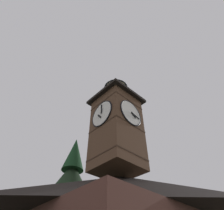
{
  "coord_description": "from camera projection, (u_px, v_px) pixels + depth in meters",
  "views": [
    {
      "loc": [
        9.39,
        8.67,
        1.93
      ],
      "look_at": [
        0.45,
        -0.93,
        13.88
      ],
      "focal_mm": 31.59,
      "sensor_mm": 36.0,
      "label": 1
    }
  ],
  "objects": [
    {
      "name": "flying_bird_low",
      "position": [
        135.0,
        96.0,
        25.12
      ],
      "size": [
        0.28,
        0.67,
        0.15
      ],
      "color": "black"
    },
    {
      "name": "clock_tower",
      "position": [
        117.0,
        123.0,
        16.43
      ],
      "size": [
        3.89,
        3.89,
        9.64
      ],
      "color": "brown",
      "rests_on": "building_main"
    },
    {
      "name": "moon",
      "position": [
        87.0,
        207.0,
        39.65
      ],
      "size": [
        1.73,
        1.73,
        1.73
      ],
      "color": "silver"
    }
  ]
}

